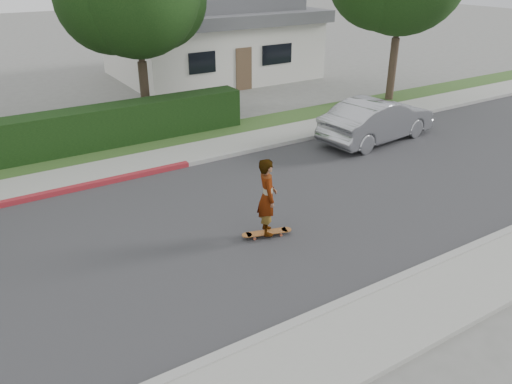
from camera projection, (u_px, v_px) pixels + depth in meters
ground at (220, 226)px, 12.61m from camera, size 120.00×120.00×0.00m
road at (220, 226)px, 12.61m from camera, size 60.00×8.00×0.01m
curb_near at (322, 313)px, 9.43m from camera, size 60.00×0.20×0.15m
sidewalk_near at (354, 342)px, 8.75m from camera, size 60.00×1.60×0.12m
curb_far at (159, 170)px, 15.73m from camera, size 60.00×0.20×0.15m
sidewalk_far at (148, 162)px, 16.42m from camera, size 60.00×1.60×0.12m
planting_strip at (132, 148)px, 17.66m from camera, size 60.00×1.60×0.10m
hedge at (35, 139)px, 16.39m from camera, size 15.00×1.00×1.50m
house at (210, 37)px, 27.81m from camera, size 10.60×8.60×4.30m
skateboard at (267, 233)px, 12.11m from camera, size 1.26×0.59×0.12m
skateboarder at (267, 197)px, 11.70m from camera, size 0.68×0.81×1.90m
car_silver at (377, 120)px, 18.20m from camera, size 4.92×2.20×1.57m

